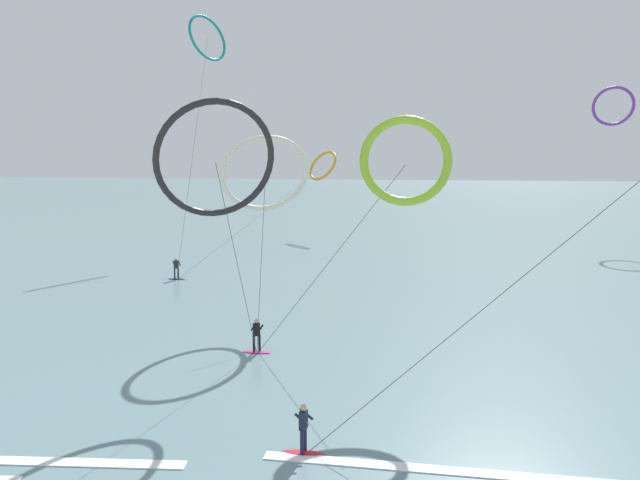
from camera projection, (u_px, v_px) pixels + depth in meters
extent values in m
cube|color=slate|center=(385.00, 204.00, 113.46)|extent=(400.00, 200.00, 0.08)
ellipsoid|color=red|center=(303.00, 453.00, 19.12)|extent=(1.40, 0.40, 0.06)
cylinder|color=#191E38|center=(305.00, 438.00, 19.18)|extent=(0.12, 0.12, 0.80)
cylinder|color=#191E38|center=(302.00, 442.00, 18.92)|extent=(0.12, 0.12, 0.80)
cube|color=#191E38|center=(303.00, 420.00, 18.95)|extent=(0.26, 0.35, 0.62)
sphere|color=tan|center=(303.00, 408.00, 18.89)|extent=(0.22, 0.22, 0.22)
cylinder|color=#191E38|center=(306.00, 414.00, 19.26)|extent=(0.51, 0.19, 0.39)
cylinder|color=#191E38|center=(301.00, 420.00, 18.85)|extent=(0.51, 0.19, 0.39)
ellipsoid|color=#CC288E|center=(257.00, 352.00, 28.79)|extent=(1.40, 0.40, 0.06)
cylinder|color=black|center=(254.00, 344.00, 28.68)|extent=(0.12, 0.12, 0.80)
cylinder|color=black|center=(259.00, 343.00, 28.78)|extent=(0.12, 0.12, 0.80)
cube|color=black|center=(256.00, 329.00, 28.63)|extent=(0.38, 0.33, 0.62)
sphere|color=tan|center=(256.00, 321.00, 28.56)|extent=(0.22, 0.22, 0.22)
cylinder|color=black|center=(253.00, 328.00, 28.66)|extent=(0.33, 0.48, 0.39)
cylinder|color=black|center=(261.00, 327.00, 28.82)|extent=(0.33, 0.48, 0.39)
ellipsoid|color=navy|center=(177.00, 279.00, 45.44)|extent=(1.40, 0.40, 0.06)
cylinder|color=#1E2823|center=(178.00, 273.00, 45.45)|extent=(0.12, 0.12, 0.80)
cylinder|color=#1E2823|center=(175.00, 274.00, 45.31)|extent=(0.12, 0.12, 0.80)
cube|color=#1E2823|center=(176.00, 264.00, 45.28)|extent=(0.37, 0.36, 0.62)
sphere|color=tan|center=(176.00, 259.00, 45.21)|extent=(0.22, 0.22, 0.22)
cylinder|color=#1E2823|center=(179.00, 263.00, 45.50)|extent=(0.38, 0.45, 0.39)
cylinder|color=#1E2823|center=(174.00, 264.00, 45.28)|extent=(0.38, 0.45, 0.39)
torus|color=#8CC62D|center=(406.00, 160.00, 25.51)|extent=(4.09, 1.55, 4.00)
cylinder|color=#3F3F3F|center=(327.00, 265.00, 27.17)|extent=(7.06, 0.93, 9.28)
torus|color=orange|center=(323.00, 166.00, 67.83)|extent=(4.65, 4.49, 3.50)
cylinder|color=#3F3F3F|center=(264.00, 212.00, 56.66)|extent=(7.84, 25.29, 8.17)
torus|color=purple|center=(613.00, 106.00, 62.67)|extent=(4.42, 1.99, 4.21)
torus|color=silver|center=(265.00, 174.00, 33.00)|extent=(5.78, 4.68, 4.45)
cylinder|color=#3F3F3F|center=(261.00, 260.00, 30.92)|extent=(0.82, 5.48, 8.44)
torus|color=teal|center=(208.00, 38.00, 61.29)|extent=(3.83, 5.29, 4.90)
cylinder|color=#3F3F3F|center=(194.00, 142.00, 53.38)|extent=(3.49, 18.95, 21.52)
torus|color=black|center=(215.00, 159.00, 24.53)|extent=(5.30, 4.13, 5.00)
cylinder|color=#3F3F3F|center=(238.00, 266.00, 26.68)|extent=(0.86, 3.09, 9.38)
cube|color=white|center=(499.00, 476.00, 17.83)|extent=(14.66, 0.70, 0.12)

